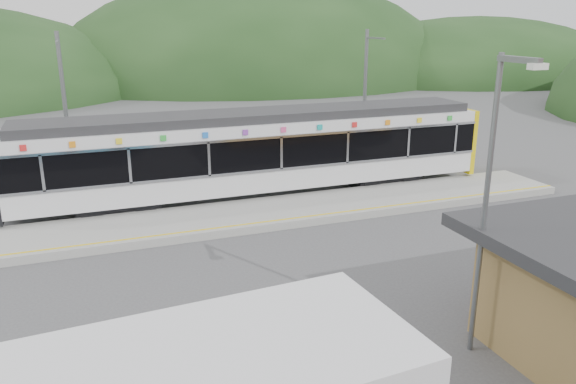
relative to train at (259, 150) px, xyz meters
name	(u,v)px	position (x,y,z in m)	size (l,w,h in m)	color
ground	(297,247)	(-0.59, -6.00, -2.06)	(120.00, 120.00, 0.00)	#4C4C4F
hills	(380,188)	(5.60, -0.71, -2.06)	(146.00, 149.00, 26.00)	#1E3D19
platform	(266,213)	(-0.59, -2.70, -1.91)	(26.00, 3.20, 0.30)	#9E9E99
yellow_line	(277,220)	(-0.59, -4.00, -1.76)	(26.00, 0.10, 0.01)	yellow
train	(259,150)	(0.00, 0.00, 0.00)	(20.44, 3.01, 3.74)	black
catenary_mast_west	(66,114)	(-7.59, 2.56, 1.58)	(0.18, 1.80, 7.00)	slate
catenary_mast_east	(365,99)	(6.41, 2.56, 1.58)	(0.18, 1.80, 7.00)	slate
lamp_post	(492,186)	(0.96, -13.31, 1.97)	(0.35, 1.17, 6.79)	slate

